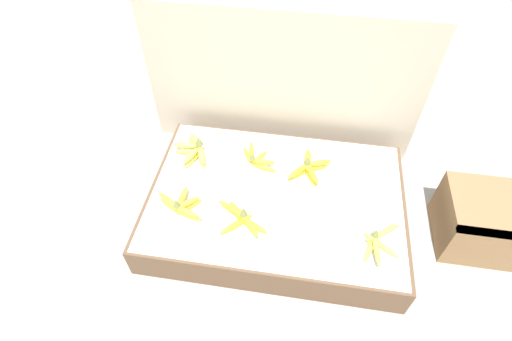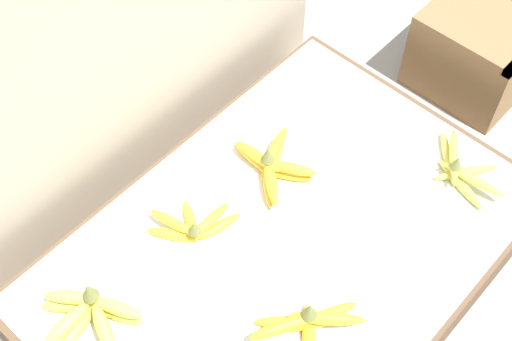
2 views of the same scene
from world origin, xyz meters
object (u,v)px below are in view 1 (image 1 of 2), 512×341
Objects in this scene: banana_bunch_front_midleft at (242,218)px; banana_bunch_front_right at (378,241)px; wooden_crate at (480,221)px; banana_bunch_middle_midright at (308,167)px; banana_bunch_front_left at (181,205)px; banana_bunch_middle_midleft at (257,158)px; banana_bunch_middle_left at (194,150)px.

banana_bunch_front_right is (0.55, -0.01, -0.01)m from banana_bunch_front_midleft.
banana_bunch_middle_midright is at bearing 170.01° from wooden_crate.
banana_bunch_front_left reaches higher than banana_bunch_middle_midleft.
banana_bunch_middle_midright is (0.25, 0.32, 0.00)m from banana_bunch_front_midleft.
wooden_crate reaches higher than banana_bunch_middle_midleft.
banana_bunch_front_right is at bearing -23.00° from banana_bunch_middle_left.
wooden_crate is 1.36× the size of banana_bunch_front_right.
banana_bunch_front_midleft reaches higher than banana_bunch_middle_midleft.
banana_bunch_middle_left is 0.30m from banana_bunch_middle_midleft.
banana_bunch_middle_midleft is 0.24m from banana_bunch_middle_midright.
banana_bunch_front_midleft is 0.55m from banana_bunch_front_right.
banana_bunch_middle_midright reaches higher than wooden_crate.
banana_bunch_middle_midright is (0.51, 0.30, 0.00)m from banana_bunch_front_left.
banana_bunch_front_left is 0.96× the size of banana_bunch_front_right.
banana_bunch_middle_left reaches higher than banana_bunch_front_right.
banana_bunch_middle_midleft is at bearing 171.11° from wooden_crate.
banana_bunch_middle_midright is at bearing 131.65° from banana_bunch_front_right.
banana_bunch_middle_midleft is at bearing 49.58° from banana_bunch_front_left.
wooden_crate is 1.45× the size of banana_bunch_middle_left.
banana_bunch_front_midleft is 0.45m from banana_bunch_middle_left.
banana_bunch_front_right is at bearing -1.57° from banana_bunch_front_midleft.
banana_bunch_front_right is 0.45m from banana_bunch_middle_midright.
banana_bunch_front_midleft reaches higher than wooden_crate.
banana_bunch_front_midleft is 1.01× the size of banana_bunch_middle_midright.
banana_bunch_middle_left is (-0.84, 0.36, 0.01)m from banana_bunch_front_right.
banana_bunch_middle_left is (-1.29, 0.15, 0.07)m from wooden_crate.
wooden_crate is at bearing -8.89° from banana_bunch_middle_midleft.
banana_bunch_front_left is (-1.26, -0.16, 0.07)m from wooden_crate.
banana_bunch_front_midleft reaches higher than banana_bunch_front_left.
banana_bunch_middle_left is (-0.03, 0.31, 0.01)m from banana_bunch_front_left.
banana_bunch_front_left is 0.32m from banana_bunch_middle_left.
banana_bunch_middle_left is at bearing 157.00° from banana_bunch_front_right.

